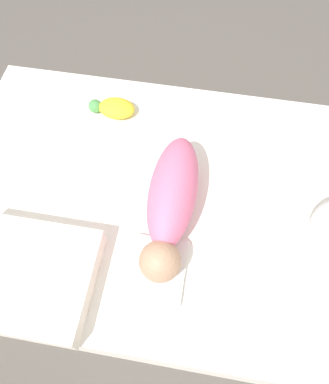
% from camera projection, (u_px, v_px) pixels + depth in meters
% --- Properties ---
extents(ground_plane, '(12.00, 12.00, 0.00)m').
position_uv_depth(ground_plane, '(157.00, 217.00, 1.42)').
color(ground_plane, '#514C47').
extents(bed_mattress, '(1.44, 1.01, 0.18)m').
position_uv_depth(bed_mattress, '(157.00, 207.00, 1.34)').
color(bed_mattress, white).
rests_on(bed_mattress, ground_plane).
extents(burp_cloth, '(0.16, 0.20, 0.02)m').
position_uv_depth(burp_cloth, '(158.00, 269.00, 1.13)').
color(burp_cloth, white).
rests_on(burp_cloth, bed_mattress).
extents(swaddled_baby, '(0.15, 0.49, 0.17)m').
position_uv_depth(swaddled_baby, '(171.00, 201.00, 1.16)').
color(swaddled_baby, pink).
rests_on(swaddled_baby, bed_mattress).
extents(pillow, '(0.38, 0.33, 0.08)m').
position_uv_depth(pillow, '(28.00, 277.00, 1.09)').
color(pillow, white).
rests_on(pillow, bed_mattress).
extents(turtle_plush, '(0.18, 0.09, 0.06)m').
position_uv_depth(turtle_plush, '(114.00, 108.00, 1.41)').
color(turtle_plush, yellow).
rests_on(turtle_plush, bed_mattress).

